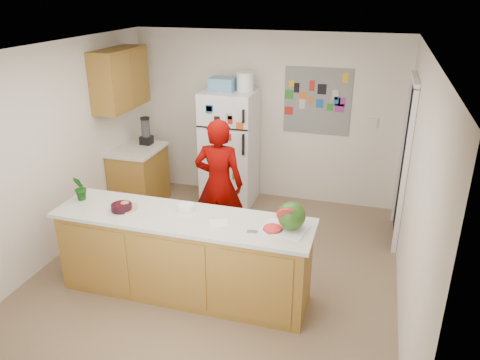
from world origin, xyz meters
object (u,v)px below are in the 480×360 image
(refrigerator, at_px, (230,148))
(person, at_px, (219,184))
(watermelon, at_px, (292,216))
(cherry_bowl, at_px, (122,207))

(refrigerator, bearing_deg, person, -78.14)
(person, height_order, watermelon, person)
(cherry_bowl, bearing_deg, person, 59.85)
(person, distance_m, watermelon, 1.54)
(watermelon, relative_size, cherry_bowl, 1.27)
(refrigerator, distance_m, cherry_bowl, 2.46)
(refrigerator, distance_m, watermelon, 2.71)
(refrigerator, xyz_separation_m, person, (0.27, -1.28, -0.03))
(refrigerator, relative_size, watermelon, 6.32)
(watermelon, distance_m, cherry_bowl, 1.76)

